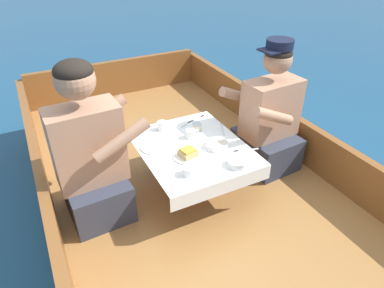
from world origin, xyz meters
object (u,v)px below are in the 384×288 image
Objects in this scene: coffee_cup_starboard at (191,134)px; person_starboard at (269,120)px; sandwich at (188,153)px; tin_can at (197,127)px; coffee_cup_port at (189,171)px; coffee_cup_center at (162,126)px; person_port at (91,157)px.

person_starboard is at bearing -8.26° from coffee_cup_starboard.
sandwich is 1.74× the size of tin_can.
sandwich is at bearing 65.09° from coffee_cup_port.
coffee_cup_center is 0.24m from tin_can.
coffee_cup_starboard is at bearing 58.95° from sandwich.
coffee_cup_starboard is (-0.59, 0.09, 0.00)m from person_starboard.
sandwich is 1.11× the size of coffee_cup_port.
coffee_cup_starboard is at bearing 61.65° from coffee_cup_port.
sandwich is 0.39m from coffee_cup_center.
person_port is 0.59m from coffee_cup_center.
coffee_cup_center is at bearing 83.23° from coffee_cup_port.
coffee_cup_starboard is at bearing -0.31° from person_port.
person_port reaches higher than coffee_cup_starboard.
tin_can is (0.22, -0.11, -0.01)m from coffee_cup_center.
person_port is 10.68× the size of coffee_cup_starboard.
coffee_cup_port is at bearing -114.91° from sandwich.
person_starboard is 0.53m from tin_can.
person_port is 8.66× the size of sandwich.
person_port is 0.59m from coffee_cup_port.
person_starboard reaches higher than coffee_cup_starboard.
person_starboard is at bearing -17.77° from tin_can.
coffee_cup_port is (-0.79, -0.27, -0.00)m from person_starboard.
person_port is at bearing 163.32° from sandwich.
sandwich is (0.56, -0.17, -0.04)m from person_port.
person_starboard reaches higher than coffee_cup_center.
coffee_cup_port is 0.41m from coffee_cup_starboard.
person_starboard reaches higher than coffee_cup_port.
coffee_cup_center is (0.07, 0.55, 0.01)m from coffee_cup_port.
person_starboard is 0.83m from coffee_cup_port.
person_port is at bearing 145.57° from coffee_cup_port.
tin_can is at bearing 53.13° from sandwich.
person_port is at bearing -172.16° from tin_can.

